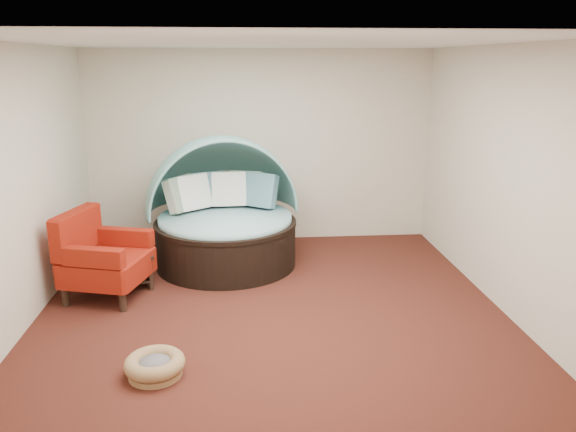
{
  "coord_description": "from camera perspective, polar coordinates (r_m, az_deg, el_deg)",
  "views": [
    {
      "loc": [
        -0.3,
        -5.7,
        2.63
      ],
      "look_at": [
        0.24,
        0.6,
        0.87
      ],
      "focal_mm": 35.0,
      "sensor_mm": 36.0,
      "label": 1
    }
  ],
  "objects": [
    {
      "name": "side_table",
      "position": [
        6.97,
        -15.39,
        -4.78
      ],
      "size": [
        0.54,
        0.54,
        0.43
      ],
      "rotation": [
        0.0,
        0.0,
        0.25
      ],
      "color": "black",
      "rests_on": "floor"
    },
    {
      "name": "canopy_daybed",
      "position": [
        7.45,
        -6.56,
        1.1
      ],
      "size": [
        2.22,
        2.17,
        1.7
      ],
      "rotation": [
        0.0,
        0.0,
        0.19
      ],
      "color": "black",
      "rests_on": "floor"
    },
    {
      "name": "ceiling",
      "position": [
        5.71,
        -1.94,
        17.23
      ],
      "size": [
        5.0,
        5.0,
        0.0
      ],
      "primitive_type": "plane",
      "rotation": [
        3.14,
        0.0,
        0.0
      ],
      "color": "white",
      "rests_on": "wall_back"
    },
    {
      "name": "floor",
      "position": [
        6.28,
        -1.7,
        -9.22
      ],
      "size": [
        5.0,
        5.0,
        0.0
      ],
      "primitive_type": "plane",
      "color": "#4D1E16",
      "rests_on": "ground"
    },
    {
      "name": "wall_left",
      "position": [
        6.23,
        -25.46,
        2.63
      ],
      "size": [
        0.0,
        5.0,
        5.0
      ],
      "primitive_type": "plane",
      "rotation": [
        1.57,
        0.0,
        1.57
      ],
      "color": "beige",
      "rests_on": "floor"
    },
    {
      "name": "red_armchair",
      "position": [
        6.74,
        -18.42,
        -4.05
      ],
      "size": [
        1.06,
        1.06,
        1.01
      ],
      "rotation": [
        0.0,
        0.0,
        -0.28
      ],
      "color": "black",
      "rests_on": "floor"
    },
    {
      "name": "wall_right",
      "position": [
        6.47,
        20.93,
        3.54
      ],
      "size": [
        0.0,
        5.0,
        5.0
      ],
      "primitive_type": "plane",
      "rotation": [
        1.57,
        0.0,
        -1.57
      ],
      "color": "beige",
      "rests_on": "floor"
    },
    {
      "name": "wall_front",
      "position": [
        3.44,
        0.5,
        -5.39
      ],
      "size": [
        5.0,
        0.0,
        5.0
      ],
      "primitive_type": "plane",
      "rotation": [
        -1.57,
        0.0,
        0.0
      ],
      "color": "beige",
      "rests_on": "floor"
    },
    {
      "name": "wall_back",
      "position": [
        8.3,
        -2.77,
        6.98
      ],
      "size": [
        5.0,
        0.0,
        5.0
      ],
      "primitive_type": "plane",
      "rotation": [
        1.57,
        0.0,
        0.0
      ],
      "color": "beige",
      "rests_on": "floor"
    },
    {
      "name": "pet_basket",
      "position": [
        5.13,
        -13.37,
        -14.56
      ],
      "size": [
        0.66,
        0.66,
        0.18
      ],
      "rotation": [
        0.0,
        0.0,
        -0.33
      ],
      "color": "olive",
      "rests_on": "floor"
    }
  ]
}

